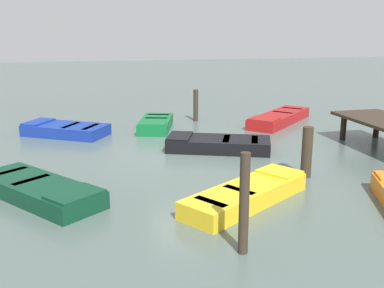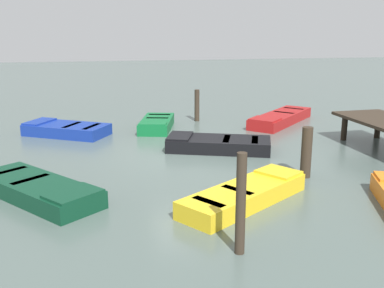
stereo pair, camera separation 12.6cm
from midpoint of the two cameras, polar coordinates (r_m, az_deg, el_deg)
ground_plane at (r=14.20m, az=0.25°, el=-1.37°), size 80.00×80.00×0.00m
rowboat_black at (r=14.70m, az=3.50°, el=0.03°), size 2.34×3.52×0.46m
rowboat_red at (r=19.15m, az=11.13°, el=3.19°), size 3.70×3.63×0.46m
rowboat_blue at (r=17.34m, az=-15.19°, el=1.79°), size 2.67×3.27×0.46m
rowboat_yellow at (r=10.43m, az=6.99°, el=-6.21°), size 2.86×3.43×0.46m
rowboat_dark_green at (r=11.22m, az=-18.31°, el=-5.36°), size 3.50×3.21×0.46m
rowboat_green at (r=17.75m, az=-4.22°, el=2.55°), size 2.80×1.71×0.46m
mooring_piling_near_left at (r=7.97m, az=6.54°, el=-7.46°), size 0.18×0.18×1.84m
mooring_piling_center at (r=19.16m, az=0.81°, el=4.82°), size 0.20×0.20×1.32m
mooring_piling_far_left at (r=12.36m, az=14.33°, el=-1.01°), size 0.28×0.28×1.35m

